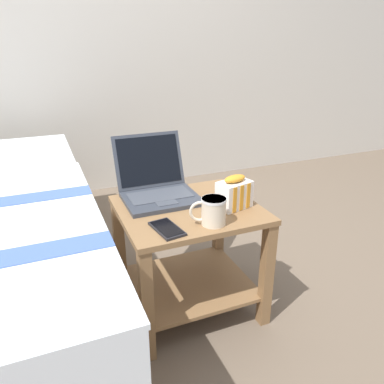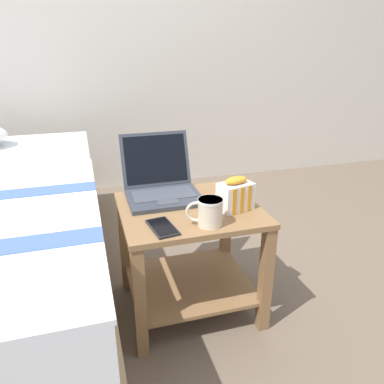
% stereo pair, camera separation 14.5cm
% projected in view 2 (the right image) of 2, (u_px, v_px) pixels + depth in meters
% --- Properties ---
extents(ground_plane, '(8.00, 8.00, 0.00)m').
position_uv_depth(ground_plane, '(190.00, 305.00, 1.70)').
color(ground_plane, brown).
extents(back_wall, '(8.00, 0.05, 2.50)m').
position_uv_depth(back_wall, '(126.00, 20.00, 2.67)').
color(back_wall, beige).
rests_on(back_wall, ground_plane).
extents(bedside_table, '(0.55, 0.49, 0.49)m').
position_uv_depth(bedside_table, '(190.00, 245.00, 1.58)').
color(bedside_table, olive).
rests_on(bedside_table, ground_plane).
extents(laptop, '(0.31, 0.33, 0.24)m').
position_uv_depth(laptop, '(161.00, 184.00, 1.61)').
color(laptop, '#333842').
rests_on(laptop, bedside_table).
extents(mug_front_left, '(0.13, 0.09, 0.10)m').
position_uv_depth(mug_front_left, '(209.00, 211.00, 1.34)').
color(mug_front_left, beige).
rests_on(mug_front_left, bedside_table).
extents(snack_bag, '(0.15, 0.11, 0.14)m').
position_uv_depth(snack_bag, '(235.00, 195.00, 1.47)').
color(snack_bag, white).
rests_on(snack_bag, bedside_table).
extents(cell_phone, '(0.10, 0.16, 0.01)m').
position_uv_depth(cell_phone, '(162.00, 227.00, 1.34)').
color(cell_phone, black).
rests_on(cell_phone, bedside_table).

